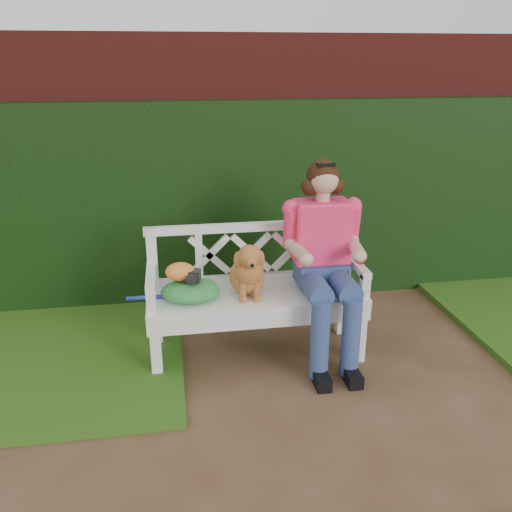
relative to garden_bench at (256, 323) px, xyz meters
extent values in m
plane|color=#49311B|center=(0.57, -0.68, -0.24)|extent=(60.00, 60.00, 0.00)
cube|color=maroon|center=(0.57, 1.22, 0.86)|extent=(10.00, 0.30, 2.20)
cube|color=#153C0C|center=(0.57, 1.00, 0.61)|extent=(10.00, 0.18, 1.70)
cube|color=black|center=(-0.44, -0.04, 0.41)|extent=(0.13, 0.11, 0.08)
ellipsoid|color=orange|center=(-0.52, -0.02, 0.44)|extent=(0.23, 0.20, 0.12)
camera|label=1|loc=(-0.55, -3.40, 1.78)|focal=38.00mm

